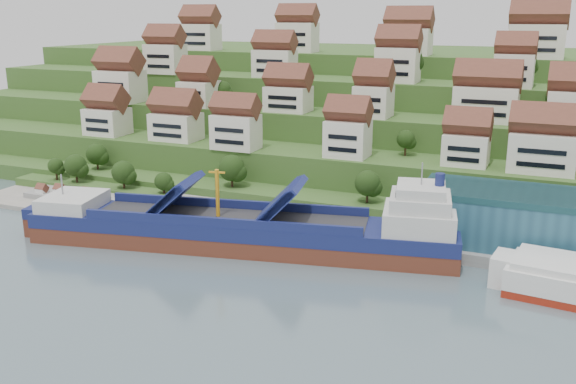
% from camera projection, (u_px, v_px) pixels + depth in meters
% --- Properties ---
extents(ground, '(300.00, 300.00, 0.00)m').
position_uv_depth(ground, '(282.00, 256.00, 117.56)').
color(ground, slate).
rests_on(ground, ground).
extents(quay, '(180.00, 14.00, 2.20)m').
position_uv_depth(quay, '(409.00, 239.00, 123.01)').
color(quay, gray).
rests_on(quay, ground).
extents(pebble_beach, '(45.00, 20.00, 1.00)m').
position_uv_depth(pebble_beach, '(76.00, 201.00, 149.91)').
color(pebble_beach, gray).
rests_on(pebble_beach, ground).
extents(hillside, '(260.00, 128.00, 31.00)m').
position_uv_depth(hillside, '(410.00, 117.00, 206.43)').
color(hillside, '#2D4C1E').
rests_on(hillside, ground).
extents(hillside_village, '(160.76, 64.53, 28.99)m').
position_uv_depth(hillside_village, '(387.00, 87.00, 163.74)').
color(hillside_village, silver).
rests_on(hillside_village, ground).
extents(hillside_trees, '(136.22, 61.80, 30.80)m').
position_uv_depth(hillside_trees, '(289.00, 128.00, 156.77)').
color(hillside_trees, '#223F15').
rests_on(hillside_trees, ground).
extents(flagpole, '(1.28, 0.16, 8.00)m').
position_uv_depth(flagpole, '(394.00, 216.00, 117.73)').
color(flagpole, gray).
rests_on(flagpole, quay).
extents(beach_huts, '(14.40, 3.70, 2.20)m').
position_uv_depth(beach_huts, '(65.00, 195.00, 149.12)').
color(beach_huts, white).
rests_on(beach_huts, pebble_beach).
extents(cargo_ship, '(81.51, 27.97, 17.91)m').
position_uv_depth(cargo_ship, '(251.00, 231.00, 120.44)').
color(cargo_ship, '#5E2B1C').
rests_on(cargo_ship, ground).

